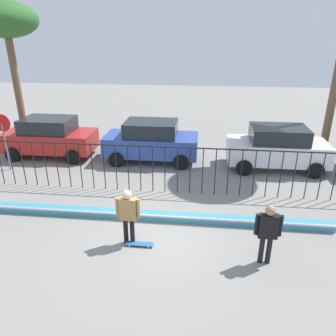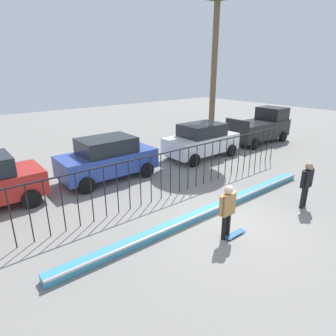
{
  "view_description": "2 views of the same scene",
  "coord_description": "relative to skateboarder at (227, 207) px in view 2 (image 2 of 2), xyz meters",
  "views": [
    {
      "loc": [
        1.35,
        -8.05,
        5.63
      ],
      "look_at": [
        0.18,
        2.37,
        1.23
      ],
      "focal_mm": 34.56,
      "sensor_mm": 36.0,
      "label": 1
    },
    {
      "loc": [
        -6.57,
        -5.06,
        4.81
      ],
      "look_at": [
        -0.17,
        2.89,
        1.21
      ],
      "focal_mm": 30.5,
      "sensor_mm": 36.0,
      "label": 2
    }
  ],
  "objects": [
    {
      "name": "parked_car_white",
      "position": [
        5.25,
        6.26,
        -0.05
      ],
      "size": [
        4.3,
        2.12,
        1.9
      ],
      "rotation": [
        0.0,
        0.0,
        0.02
      ],
      "color": "silver",
      "rests_on": "ground"
    },
    {
      "name": "ground_plane",
      "position": [
        0.63,
        0.4,
        -1.02
      ],
      "size": [
        60.0,
        60.0,
        0.0
      ],
      "primitive_type": "plane",
      "color": "gray"
    },
    {
      "name": "perimeter_fence",
      "position": [
        0.63,
        3.35,
        0.11
      ],
      "size": [
        14.04,
        0.04,
        1.83
      ],
      "color": "black",
      "rests_on": "ground"
    },
    {
      "name": "bowl_coping_ledge",
      "position": [
        0.63,
        1.34,
        -0.9
      ],
      "size": [
        11.0,
        0.41,
        0.27
      ],
      "color": "teal",
      "rests_on": "ground"
    },
    {
      "name": "skateboarder",
      "position": [
        0.0,
        0.0,
        0.0
      ],
      "size": [
        0.69,
        0.26,
        1.7
      ],
      "rotation": [
        0.0,
        0.0,
        -0.04
      ],
      "color": "black",
      "rests_on": "ground"
    },
    {
      "name": "skateboard",
      "position": [
        0.31,
        -0.11,
        -0.96
      ],
      "size": [
        0.8,
        0.2,
        0.07
      ],
      "rotation": [
        0.0,
        0.0,
        0.08
      ],
      "color": "#26598C",
      "rests_on": "ground"
    },
    {
      "name": "parked_car_blue",
      "position": [
        -0.4,
        6.56,
        -0.05
      ],
      "size": [
        4.3,
        2.12,
        1.9
      ],
      "rotation": [
        0.0,
        0.0,
        0.06
      ],
      "color": "#2D479E",
      "rests_on": "ground"
    },
    {
      "name": "pickup_truck",
      "position": [
        10.81,
        6.24,
        0.02
      ],
      "size": [
        4.7,
        2.12,
        2.24
      ],
      "rotation": [
        0.0,
        0.0,
        0.08
      ],
      "color": "black",
      "rests_on": "ground"
    },
    {
      "name": "camera_operator",
      "position": [
        3.73,
        -0.46,
        0.0
      ],
      "size": [
        0.69,
        0.26,
        1.7
      ],
      "rotation": [
        0.0,
        0.0,
        2.84
      ],
      "color": "black",
      "rests_on": "ground"
    }
  ]
}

